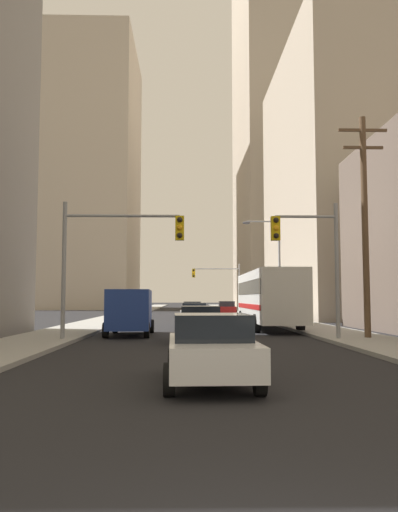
{
  "coord_description": "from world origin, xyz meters",
  "views": [
    {
      "loc": [
        -0.69,
        -2.93,
        1.87
      ],
      "look_at": [
        0.0,
        23.05,
        3.98
      ],
      "focal_mm": 36.15,
      "sensor_mm": 36.0,
      "label": 1
    }
  ],
  "objects_px": {
    "cargo_van_blue": "(130,309)",
    "sedan_red": "(226,308)",
    "sedan_silver": "(194,314)",
    "sedan_white": "(211,349)",
    "sedan_navy": "(200,324)",
    "sedan_grey": "(192,310)",
    "traffic_signal_near_right": "(309,249)",
    "city_bus": "(269,297)",
    "traffic_signal_near_left": "(118,246)",
    "traffic_signal_far_right": "(218,279)"
  },
  "relations": [
    {
      "from": "cargo_van_blue",
      "to": "sedan_red",
      "type": "height_order",
      "value": "cargo_van_blue"
    },
    {
      "from": "sedan_silver",
      "to": "cargo_van_blue",
      "type": "bearing_deg",
      "value": -109.04
    },
    {
      "from": "cargo_van_blue",
      "to": "sedan_white",
      "type": "relative_size",
      "value": 1.25
    },
    {
      "from": "sedan_navy",
      "to": "sedan_grey",
      "type": "xyz_separation_m",
      "value": [
        0.01,
        26.37,
        0.0
      ]
    },
    {
      "from": "sedan_navy",
      "to": "traffic_signal_near_right",
      "type": "relative_size",
      "value": 0.7
    },
    {
      "from": "city_bus",
      "to": "traffic_signal_near_left",
      "type": "relative_size",
      "value": 1.92
    },
    {
      "from": "city_bus",
      "to": "cargo_van_blue",
      "type": "bearing_deg",
      "value": -147.46
    },
    {
      "from": "sedan_silver",
      "to": "sedan_grey",
      "type": "height_order",
      "value": "same"
    },
    {
      "from": "sedan_grey",
      "to": "traffic_signal_near_right",
      "type": "distance_m",
      "value": 26.93
    },
    {
      "from": "sedan_silver",
      "to": "traffic_signal_far_right",
      "type": "bearing_deg",
      "value": 82.77
    },
    {
      "from": "sedan_silver",
      "to": "traffic_signal_far_right",
      "type": "relative_size",
      "value": 0.71
    },
    {
      "from": "cargo_van_blue",
      "to": "sedan_silver",
      "type": "bearing_deg",
      "value": 70.96
    },
    {
      "from": "city_bus",
      "to": "sedan_silver",
      "type": "distance_m",
      "value": 6.55
    },
    {
      "from": "sedan_white",
      "to": "traffic_signal_near_left",
      "type": "bearing_deg",
      "value": 107.81
    },
    {
      "from": "sedan_white",
      "to": "sedan_silver",
      "type": "xyz_separation_m",
      "value": [
        0.01,
        24.32,
        0.0
      ]
    },
    {
      "from": "cargo_van_blue",
      "to": "sedan_navy",
      "type": "relative_size",
      "value": 1.25
    },
    {
      "from": "cargo_van_blue",
      "to": "sedan_silver",
      "type": "xyz_separation_m",
      "value": [
        3.32,
        9.63,
        -0.52
      ]
    },
    {
      "from": "sedan_silver",
      "to": "sedan_red",
      "type": "bearing_deg",
      "value": 78.52
    },
    {
      "from": "city_bus",
      "to": "sedan_grey",
      "type": "height_order",
      "value": "city_bus"
    },
    {
      "from": "sedan_white",
      "to": "sedan_grey",
      "type": "bearing_deg",
      "value": 89.86
    },
    {
      "from": "sedan_navy",
      "to": "traffic_signal_far_right",
      "type": "bearing_deg",
      "value": 85.27
    },
    {
      "from": "cargo_van_blue",
      "to": "traffic_signal_near_right",
      "type": "xyz_separation_m",
      "value": [
        8.11,
        -3.86,
        2.71
      ]
    },
    {
      "from": "sedan_red",
      "to": "city_bus",
      "type": "bearing_deg",
      "value": -88.23
    },
    {
      "from": "sedan_grey",
      "to": "sedan_navy",
      "type": "bearing_deg",
      "value": -90.03
    },
    {
      "from": "sedan_silver",
      "to": "sedan_white",
      "type": "bearing_deg",
      "value": -90.02
    },
    {
      "from": "sedan_grey",
      "to": "traffic_signal_far_right",
      "type": "height_order",
      "value": "traffic_signal_far_right"
    },
    {
      "from": "cargo_van_blue",
      "to": "sedan_silver",
      "type": "distance_m",
      "value": 10.2
    },
    {
      "from": "sedan_grey",
      "to": "traffic_signal_near_left",
      "type": "relative_size",
      "value": 0.71
    },
    {
      "from": "cargo_van_blue",
      "to": "sedan_navy",
      "type": "xyz_separation_m",
      "value": [
        3.39,
        -3.9,
        -0.52
      ]
    },
    {
      "from": "sedan_silver",
      "to": "city_bus",
      "type": "bearing_deg",
      "value": -46.61
    },
    {
      "from": "city_bus",
      "to": "sedan_red",
      "type": "height_order",
      "value": "city_bus"
    },
    {
      "from": "sedan_silver",
      "to": "traffic_signal_far_right",
      "type": "height_order",
      "value": "traffic_signal_far_right"
    },
    {
      "from": "sedan_grey",
      "to": "traffic_signal_far_right",
      "type": "relative_size",
      "value": 0.71
    },
    {
      "from": "traffic_signal_near_left",
      "to": "cargo_van_blue",
      "type": "bearing_deg",
      "value": 87.58
    },
    {
      "from": "sedan_grey",
      "to": "traffic_signal_near_left",
      "type": "height_order",
      "value": "traffic_signal_near_left"
    },
    {
      "from": "cargo_van_blue",
      "to": "sedan_navy",
      "type": "height_order",
      "value": "cargo_van_blue"
    },
    {
      "from": "sedan_silver",
      "to": "sedan_navy",
      "type": "bearing_deg",
      "value": -89.7
    },
    {
      "from": "sedan_silver",
      "to": "sedan_grey",
      "type": "bearing_deg",
      "value": 89.63
    },
    {
      "from": "sedan_grey",
      "to": "sedan_red",
      "type": "height_order",
      "value": "same"
    },
    {
      "from": "sedan_grey",
      "to": "cargo_van_blue",
      "type": "bearing_deg",
      "value": -98.62
    },
    {
      "from": "cargo_van_blue",
      "to": "sedan_white",
      "type": "bearing_deg",
      "value": -77.28
    },
    {
      "from": "cargo_van_blue",
      "to": "sedan_white",
      "type": "height_order",
      "value": "cargo_van_blue"
    },
    {
      "from": "traffic_signal_near_left",
      "to": "sedan_silver",
      "type": "bearing_deg",
      "value": 75.5
    },
    {
      "from": "traffic_signal_near_right",
      "to": "sedan_grey",
      "type": "bearing_deg",
      "value": 100.13
    },
    {
      "from": "traffic_signal_far_right",
      "to": "sedan_silver",
      "type": "bearing_deg",
      "value": -97.23
    },
    {
      "from": "city_bus",
      "to": "sedan_red",
      "type": "bearing_deg",
      "value": 91.77
    },
    {
      "from": "sedan_grey",
      "to": "traffic_signal_near_right",
      "type": "xyz_separation_m",
      "value": [
        4.7,
        -26.32,
        3.23
      ]
    },
    {
      "from": "cargo_van_blue",
      "to": "traffic_signal_near_left",
      "type": "distance_m",
      "value": 4.78
    },
    {
      "from": "traffic_signal_far_right",
      "to": "traffic_signal_near_right",
      "type": "bearing_deg",
      "value": -88.08
    },
    {
      "from": "sedan_red",
      "to": "traffic_signal_far_right",
      "type": "relative_size",
      "value": 0.71
    }
  ]
}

